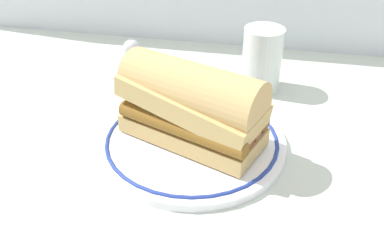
{
  "coord_description": "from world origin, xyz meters",
  "views": [
    {
      "loc": [
        0.11,
        -0.46,
        0.38
      ],
      "look_at": [
        0.01,
        0.03,
        0.04
      ],
      "focal_mm": 38.93,
      "sensor_mm": 36.0,
      "label": 1
    }
  ],
  "objects": [
    {
      "name": "plate",
      "position": [
        0.01,
        0.03,
        0.01
      ],
      "size": [
        0.28,
        0.28,
        0.01
      ],
      "color": "white",
      "rests_on": "ground_plane"
    },
    {
      "name": "drinking_glass",
      "position": [
        0.1,
        0.23,
        0.05
      ],
      "size": [
        0.07,
        0.07,
        0.12
      ],
      "color": "silver",
      "rests_on": "ground_plane"
    },
    {
      "name": "ground_plane",
      "position": [
        0.0,
        0.0,
        0.0
      ],
      "size": [
        1.5,
        1.5,
        0.0
      ],
      "primitive_type": "plane",
      "color": "beige"
    },
    {
      "name": "sausage_sandwich",
      "position": [
        0.01,
        0.03,
        0.07
      ],
      "size": [
        0.23,
        0.16,
        0.12
      ],
      "rotation": [
        0.0,
        0.0,
        -0.37
      ],
      "color": "tan",
      "rests_on": "plate"
    },
    {
      "name": "salt_shaker",
      "position": [
        -0.14,
        0.21,
        0.04
      ],
      "size": [
        0.03,
        0.03,
        0.08
      ],
      "color": "white",
      "rests_on": "ground_plane"
    }
  ]
}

